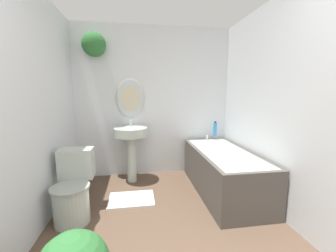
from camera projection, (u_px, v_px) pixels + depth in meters
wall_back at (148, 97)px, 3.34m from camera, size 2.60×0.35×2.40m
wall_left at (21, 111)px, 1.76m from camera, size 0.06×2.99×2.40m
wall_right at (288, 108)px, 2.15m from camera, size 0.06×2.99×2.40m
toilet at (73, 189)px, 2.22m from camera, size 0.39×0.58×0.73m
pedestal_sink at (131, 141)px, 3.10m from camera, size 0.50×0.50×0.94m
bathtub at (223, 171)px, 2.82m from camera, size 0.71×1.55×0.65m
shampoo_bottle at (215, 129)px, 3.43m from camera, size 0.06×0.06×0.24m
bath_mat at (131, 199)px, 2.63m from camera, size 0.57×0.40×0.02m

